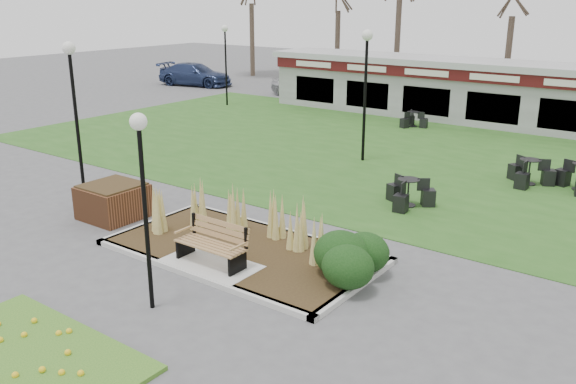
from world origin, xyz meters
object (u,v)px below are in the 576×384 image
Objects in this scene: brick_planter at (113,201)px; bistro_set_a at (408,197)px; lamp_post_near_right at (142,170)px; bistro_set_d at (529,176)px; car_silver at (296,86)px; car_blue at (195,74)px; car_black at (335,79)px; park_bench at (213,243)px; food_pavilion at (504,93)px; lamp_post_mid_left at (73,85)px; bistro_set_b at (413,122)px; lamp_post_mid_right at (366,67)px; lamp_post_far_left at (225,47)px.

brick_planter is 1.00× the size of bistro_set_a.
bistro_set_d is at bearing 74.43° from lamp_post_near_right.
car_blue is (-8.41, 0.00, 0.07)m from car_silver.
lamp_post_near_right is at bearing -145.66° from car_black.
car_black is at bearing 127.27° from bistro_set_a.
lamp_post_near_right is at bearing -81.75° from park_bench.
brick_planter is at bearing -151.78° from car_blue.
car_black is at bearing 157.75° from food_pavilion.
park_bench reaches higher than bistro_set_d.
park_bench is 3.04m from lamp_post_near_right.
food_pavilion is 6.44× the size of lamp_post_near_right.
lamp_post_mid_left is 1.15× the size of car_black.
bistro_set_b is at bearing 100.50° from park_bench.
car_black is (-7.97, 24.02, 0.18)m from brick_planter.
brick_planter is 0.32× the size of lamp_post_mid_right.
park_bench is at bearing -109.90° from bistro_set_d.
lamp_post_far_left is (-14.30, 18.18, 0.36)m from lamp_post_near_right.
car_blue is (-22.65, 14.40, 0.46)m from bistro_set_a.
food_pavilion is 10.03m from lamp_post_mid_right.
bistro_set_d is (6.93, -6.18, 0.04)m from bistro_set_b.
lamp_post_mid_right is (-1.95, 10.07, 2.82)m from park_bench.
car_black is (0.22, 4.02, -0.02)m from car_silver.
bistro_set_a is at bearing -31.93° from lamp_post_far_left.
lamp_post_near_right is at bearing -127.83° from car_silver.
lamp_post_far_left reaches higher than bistro_set_a.
bistro_set_d is (2.18, 4.22, 0.01)m from bistro_set_a.
bistro_set_a is 23.15m from car_black.
car_blue is (-7.01, 4.65, -2.40)m from lamp_post_far_left.
lamp_post_far_left reaches higher than lamp_post_near_right.
lamp_post_near_right is at bearing -148.46° from car_blue.
lamp_post_near_right is 13.37m from bistro_set_d.
car_black is at bearing 139.11° from bistro_set_b.
bistro_set_b is 18.35m from car_blue.
lamp_post_mid_right is 3.58× the size of bistro_set_b.
lamp_post_mid_right is at bearing -80.18° from bistro_set_b.
park_bench is at bearing -144.38° from car_black.
brick_planter is at bearing -152.56° from car_black.
lamp_post_near_right reaches higher than bistro_set_b.
bistro_set_b is at bearing -136.33° from food_pavilion.
bistro_set_a is at bearing -82.97° from food_pavilion.
car_silver reaches higher than bistro_set_a.
bistro_set_a is (8.51, 4.79, -3.03)m from lamp_post_mid_left.
lamp_post_far_left is 2.88× the size of bistro_set_a.
lamp_post_mid_left is at bearing 161.72° from brick_planter.
lamp_post_near_right is at bearing -51.81° from lamp_post_far_left.
lamp_post_mid_left reaches higher than car_black.
food_pavilion reaches higher than car_black.
brick_planter is 19.49m from food_pavilion.
lamp_post_mid_left reaches higher than food_pavilion.
car_silver is at bearing 134.91° from lamp_post_mid_right.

